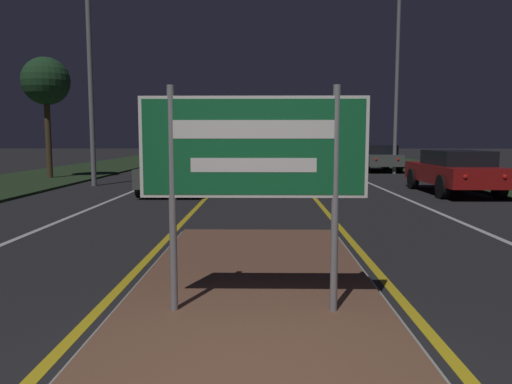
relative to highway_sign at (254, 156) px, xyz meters
name	(u,v)px	position (x,y,z in m)	size (l,w,h in m)	color
median_island	(254,316)	(0.00, 0.00, -1.54)	(2.79, 8.59, 0.10)	#999993
verge_left	(57,175)	(-9.50, 18.27, -1.54)	(5.00, 100.00, 0.08)	#23381E
verge_right	(469,175)	(9.50, 18.27, -1.54)	(5.00, 100.00, 0.08)	#23381E
centre_line_yellow_left	(234,169)	(-1.59, 23.27, -1.57)	(0.12, 70.00, 0.01)	gold
centre_line_yellow_right	(290,169)	(1.59, 23.27, -1.57)	(0.12, 70.00, 0.01)	gold
lane_line_white_left	(187,169)	(-4.20, 23.27, -1.57)	(0.12, 70.00, 0.01)	silver
lane_line_white_right	(337,169)	(4.20, 23.27, -1.57)	(0.12, 70.00, 0.01)	silver
edge_line_white_left	(134,169)	(-7.20, 23.27, -1.57)	(0.10, 70.00, 0.01)	silver
edge_line_white_right	(391,169)	(7.20, 23.27, -1.57)	(0.10, 70.00, 0.01)	silver
highway_sign	(254,156)	(0.00, 0.00, 0.00)	(2.12, 0.07, 2.13)	gray
streetlight_left_near	(88,18)	(-6.12, 13.47, 4.41)	(0.60, 0.60, 8.63)	gray
streetlight_right_near	(398,40)	(6.51, 19.87, 4.80)	(0.56, 0.56, 9.66)	gray
car_receding_0	(454,170)	(6.06, 11.05, -0.84)	(1.84, 4.65, 1.36)	maroon
car_receding_1	(377,157)	(6.09, 21.72, -0.83)	(1.85, 4.37, 1.38)	#4C514C
car_approaching_0	(177,171)	(-2.69, 11.25, -0.90)	(1.90, 4.19, 1.27)	#4C514C
car_approaching_1	(207,156)	(-2.86, 21.44, -0.75)	(1.99, 4.28, 1.56)	maroon
roadside_palm_left	(46,82)	(-8.93, 16.23, 2.45)	(1.96, 1.96, 4.99)	#4C3823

